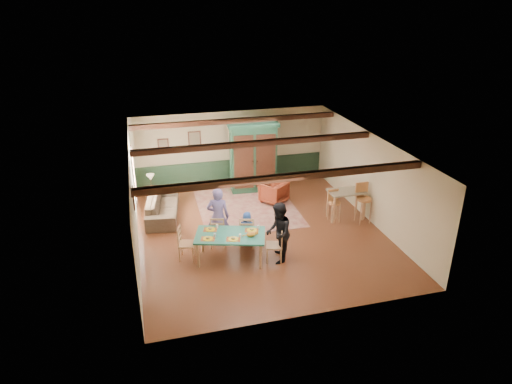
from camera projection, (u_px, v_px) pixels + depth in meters
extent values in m
plane|color=#572818|center=(260.00, 231.00, 13.56)|extent=(8.00, 8.00, 0.00)
cube|color=beige|center=(231.00, 148.00, 16.57)|extent=(7.00, 0.02, 2.70)
cube|color=beige|center=(134.00, 203.00, 12.20)|extent=(0.02, 8.00, 2.70)
cube|color=beige|center=(371.00, 178.00, 13.85)|extent=(0.02, 8.00, 2.70)
cube|color=silver|center=(260.00, 144.00, 12.49)|extent=(7.00, 8.00, 0.02)
cube|color=#1A3120|center=(231.00, 171.00, 16.91)|extent=(6.95, 0.03, 0.90)
cube|color=black|center=(286.00, 177.00, 10.48)|extent=(6.95, 0.16, 0.16)
cube|color=black|center=(256.00, 143.00, 12.88)|extent=(6.95, 0.16, 0.16)
cube|color=black|center=(236.00, 121.00, 15.18)|extent=(6.95, 0.16, 0.16)
imported|color=#6C5DA0|center=(218.00, 217.00, 12.52)|extent=(0.72, 0.57, 1.72)
imported|color=black|center=(278.00, 233.00, 11.76)|extent=(0.83, 0.95, 1.65)
imported|color=#264A9A|center=(247.00, 229.00, 12.64)|extent=(0.56, 0.45, 1.00)
cube|color=tan|center=(247.00, 207.00, 15.11)|extent=(3.19, 3.77, 0.01)
cube|color=#163827|center=(253.00, 157.00, 15.96)|extent=(1.80, 0.83, 2.47)
imported|color=#551A11|center=(274.00, 192.00, 15.35)|extent=(1.09, 1.10, 0.72)
imported|color=#423529|center=(163.00, 206.00, 14.36)|extent=(1.21, 2.42, 0.68)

